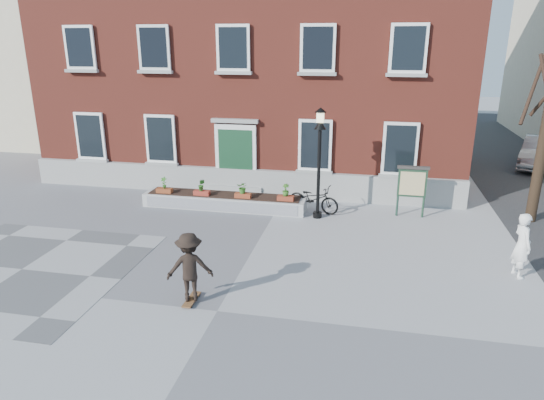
% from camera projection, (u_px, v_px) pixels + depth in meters
% --- Properties ---
extents(ground, '(100.00, 100.00, 0.00)m').
position_uv_depth(ground, '(217.00, 311.00, 11.40)').
color(ground, gray).
rests_on(ground, ground).
extents(checker_patch, '(6.00, 6.00, 0.01)m').
position_uv_depth(checker_patch, '(22.00, 269.00, 13.47)').
color(checker_patch, '#505052').
rests_on(checker_patch, ground).
extents(distant_building, '(10.00, 12.00, 13.00)m').
position_uv_depth(distant_building, '(42.00, 33.00, 31.40)').
color(distant_building, beige).
rests_on(distant_building, ground).
extents(bicycle, '(2.08, 1.21, 1.03)m').
position_uv_depth(bicycle, '(313.00, 199.00, 17.85)').
color(bicycle, black).
rests_on(bicycle, ground).
extents(parked_car, '(3.16, 4.88, 1.52)m').
position_uv_depth(parked_car, '(541.00, 152.00, 24.12)').
color(parked_car, '#B9BCBE').
rests_on(parked_car, ground).
extents(bystander, '(0.58, 0.74, 1.79)m').
position_uv_depth(bystander, '(522.00, 245.00, 12.84)').
color(bystander, white).
rests_on(bystander, ground).
extents(brick_building, '(18.40, 10.85, 12.60)m').
position_uv_depth(brick_building, '(262.00, 35.00, 22.81)').
color(brick_building, maroon).
rests_on(brick_building, ground).
extents(planter_assembly, '(6.20, 1.12, 1.15)m').
position_uv_depth(planter_assembly, '(225.00, 200.00, 18.36)').
color(planter_assembly, '#BBBBB6').
rests_on(planter_assembly, ground).
extents(bare_tree, '(1.83, 1.83, 6.16)m').
position_uv_depth(bare_tree, '(544.00, 143.00, 16.27)').
color(bare_tree, '#2F2115').
rests_on(bare_tree, ground).
extents(lamp_post, '(0.40, 0.40, 3.93)m').
position_uv_depth(lamp_post, '(319.00, 148.00, 16.66)').
color(lamp_post, black).
rests_on(lamp_post, ground).
extents(notice_board, '(1.10, 0.16, 1.87)m').
position_uv_depth(notice_board, '(412.00, 183.00, 17.16)').
color(notice_board, '#193226').
rests_on(notice_board, ground).
extents(skateboarder, '(1.26, 0.98, 1.79)m').
position_uv_depth(skateboarder, '(190.00, 267.00, 11.53)').
color(skateboarder, brown).
rests_on(skateboarder, ground).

